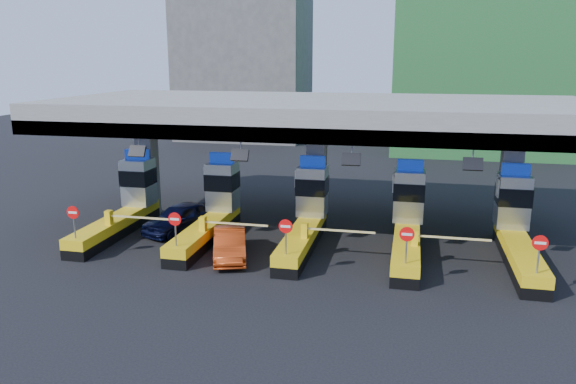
# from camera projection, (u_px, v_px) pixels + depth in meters

# --- Properties ---
(ground) EXTENTS (120.00, 120.00, 0.00)m
(ground) POSITION_uv_depth(u_px,v_px,m) (306.00, 243.00, 28.49)
(ground) COLOR black
(ground) RESTS_ON ground
(toll_canopy) EXTENTS (28.00, 12.09, 7.00)m
(toll_canopy) POSITION_uv_depth(u_px,v_px,m) (317.00, 116.00, 29.78)
(toll_canopy) COLOR slate
(toll_canopy) RESTS_ON ground
(toll_lane_far_left) EXTENTS (4.43, 8.00, 4.16)m
(toll_lane_far_left) POSITION_uv_depth(u_px,v_px,m) (127.00, 204.00, 30.53)
(toll_lane_far_left) COLOR black
(toll_lane_far_left) RESTS_ON ground
(toll_lane_left) EXTENTS (4.43, 8.00, 4.16)m
(toll_lane_left) POSITION_uv_depth(u_px,v_px,m) (214.00, 209.00, 29.47)
(toll_lane_left) COLOR black
(toll_lane_left) RESTS_ON ground
(toll_lane_center) EXTENTS (4.43, 8.00, 4.16)m
(toll_lane_center) POSITION_uv_depth(u_px,v_px,m) (307.00, 215.00, 28.42)
(toll_lane_center) COLOR black
(toll_lane_center) RESTS_ON ground
(toll_lane_right) EXTENTS (4.43, 8.00, 4.16)m
(toll_lane_right) POSITION_uv_depth(u_px,v_px,m) (408.00, 221.00, 27.37)
(toll_lane_right) COLOR black
(toll_lane_right) RESTS_ON ground
(toll_lane_far_right) EXTENTS (4.43, 8.00, 4.16)m
(toll_lane_far_right) POSITION_uv_depth(u_px,v_px,m) (516.00, 227.00, 26.32)
(toll_lane_far_right) COLOR black
(toll_lane_far_right) RESTS_ON ground
(bg_building_scaffold) EXTENTS (18.00, 12.00, 28.00)m
(bg_building_scaffold) POSITION_uv_depth(u_px,v_px,m) (494.00, 5.00, 53.06)
(bg_building_scaffold) COLOR #1E5926
(bg_building_scaffold) RESTS_ON ground
(bg_building_concrete) EXTENTS (14.00, 10.00, 18.00)m
(bg_building_concrete) POSITION_uv_depth(u_px,v_px,m) (244.00, 59.00, 63.50)
(bg_building_concrete) COLOR #4C4C49
(bg_building_concrete) RESTS_ON ground
(van) EXTENTS (3.44, 4.90, 1.55)m
(van) POSITION_uv_depth(u_px,v_px,m) (181.00, 218.00, 30.11)
(van) COLOR black
(van) RESTS_ON ground
(red_car) EXTENTS (2.67, 4.38, 1.36)m
(red_car) POSITION_uv_depth(u_px,v_px,m) (230.00, 244.00, 26.15)
(red_car) COLOR #A7310C
(red_car) RESTS_ON ground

